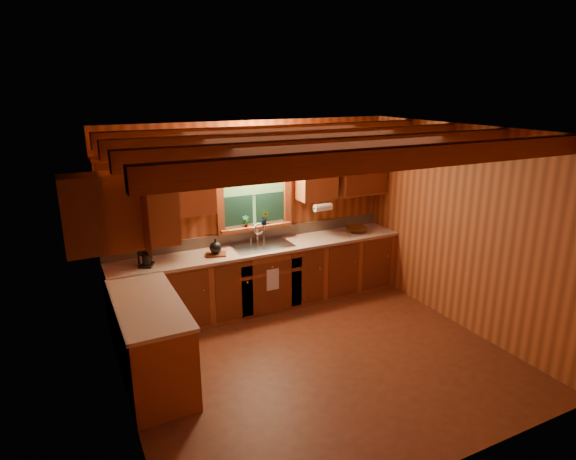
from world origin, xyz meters
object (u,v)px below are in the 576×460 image
(sink, at_px, (262,249))
(wicker_basket, at_px, (356,230))
(coffee_maker, at_px, (145,255))
(cutting_board, at_px, (216,254))

(sink, height_order, wicker_basket, sink)
(sink, bearing_deg, coffee_maker, -178.51)
(coffee_maker, bearing_deg, cutting_board, 22.38)
(coffee_maker, distance_m, cutting_board, 0.91)
(cutting_board, xyz_separation_m, wicker_basket, (2.25, 0.05, 0.03))
(cutting_board, height_order, wicker_basket, wicker_basket)
(sink, height_order, cutting_board, sink)
(coffee_maker, bearing_deg, sink, 26.12)
(sink, relative_size, coffee_maker, 2.88)
(sink, relative_size, cutting_board, 3.10)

